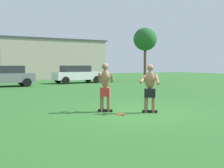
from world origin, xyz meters
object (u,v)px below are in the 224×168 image
object	(u,v)px
player_with_cap	(105,85)
car_gray_far_end	(4,76)
player_in_black	(150,87)
tree_left_field	(145,40)
frisbee	(121,114)
car_white_near_post	(77,74)

from	to	relation	value
player_with_cap	car_gray_far_end	bearing A→B (deg)	93.98
car_gray_far_end	player_in_black	bearing A→B (deg)	-81.59
player_with_cap	tree_left_field	size ratio (longest dim) A/B	0.33
frisbee	car_white_near_post	world-z (taller)	car_white_near_post
player_in_black	car_white_near_post	xyz separation A→B (m)	(4.23, 16.13, -0.06)
player_in_black	frisbee	xyz separation A→B (m)	(-1.08, 0.17, -0.87)
car_white_near_post	car_gray_far_end	world-z (taller)	same
player_in_black	car_white_near_post	bearing A→B (deg)	75.31
tree_left_field	player_in_black	bearing A→B (deg)	-126.25
frisbee	car_gray_far_end	xyz separation A→B (m)	(-1.12, 14.71, 0.81)
car_white_near_post	tree_left_field	size ratio (longest dim) A/B	0.82
player_in_black	frisbee	distance (m)	1.40
frisbee	player_in_black	bearing A→B (deg)	-9.12
player_in_black	tree_left_field	distance (m)	18.78
car_white_near_post	player_with_cap	bearing A→B (deg)	-109.78
frisbee	car_gray_far_end	size ratio (longest dim) A/B	0.07
player_with_cap	frisbee	distance (m)	1.22
tree_left_field	car_gray_far_end	bearing A→B (deg)	-179.85
player_with_cap	player_in_black	size ratio (longest dim) A/B	1.03
player_in_black	car_gray_far_end	bearing A→B (deg)	98.41
car_white_near_post	car_gray_far_end	xyz separation A→B (m)	(-6.43, -1.24, 0.00)
player_with_cap	frisbee	xyz separation A→B (m)	(0.15, -0.77, -0.93)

